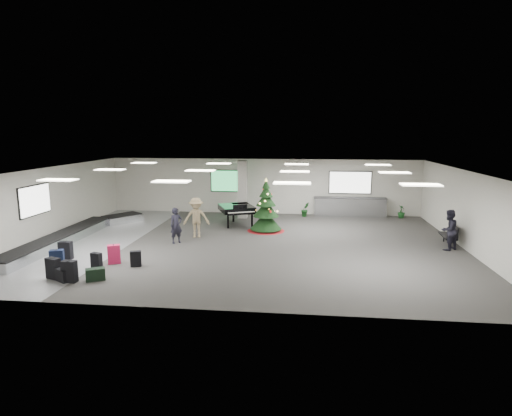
# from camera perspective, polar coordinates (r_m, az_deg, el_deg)

# --- Properties ---
(ground) EXTENTS (18.00, 18.00, 0.00)m
(ground) POSITION_cam_1_polar(r_m,az_deg,el_deg) (18.50, -1.17, -4.78)
(ground) COLOR #312F2C
(ground) RESTS_ON ground
(room_envelope) EXTENTS (18.02, 14.02, 3.21)m
(room_envelope) POSITION_cam_1_polar(r_m,az_deg,el_deg) (18.75, -2.08, 2.68)
(room_envelope) COLOR beige
(room_envelope) RESTS_ON ground
(baggage_carousel) EXTENTS (2.28, 9.71, 0.43)m
(baggage_carousel) POSITION_cam_1_polar(r_m,az_deg,el_deg) (20.88, -23.09, -3.27)
(baggage_carousel) COLOR silver
(baggage_carousel) RESTS_ON ground
(service_counter) EXTENTS (4.05, 0.65, 1.08)m
(service_counter) POSITION_cam_1_polar(r_m,az_deg,el_deg) (24.87, 12.39, 0.16)
(service_counter) COLOR silver
(service_counter) RESTS_ON ground
(suitcase_0) EXTENTS (0.47, 0.27, 0.73)m
(suitcase_0) POSITION_cam_1_polar(r_m,az_deg,el_deg) (15.08, -23.61, -7.76)
(suitcase_0) COLOR black
(suitcase_0) RESTS_ON ground
(suitcase_1) EXTENTS (0.42, 0.30, 0.60)m
(suitcase_1) POSITION_cam_1_polar(r_m,az_deg,el_deg) (16.13, -20.50, -6.63)
(suitcase_1) COLOR black
(suitcase_1) RESTS_ON ground
(pink_suitcase) EXTENTS (0.51, 0.43, 0.72)m
(pink_suitcase) POSITION_cam_1_polar(r_m,az_deg,el_deg) (16.54, -18.41, -5.87)
(pink_suitcase) COLOR #D71C4E
(pink_suitcase) RESTS_ON ground
(suitcase_3) EXTENTS (0.42, 0.31, 0.58)m
(suitcase_3) POSITION_cam_1_polar(r_m,az_deg,el_deg) (16.00, -15.73, -6.53)
(suitcase_3) COLOR black
(suitcase_3) RESTS_ON ground
(navy_suitcase) EXTENTS (0.51, 0.40, 0.72)m
(navy_suitcase) POSITION_cam_1_polar(r_m,az_deg,el_deg) (16.62, -24.99, -6.25)
(navy_suitcase) COLOR black
(navy_suitcase) RESTS_ON ground
(suitcase_5) EXTENTS (0.53, 0.40, 0.72)m
(suitcase_5) POSITION_cam_1_polar(r_m,az_deg,el_deg) (15.63, -25.41, -7.29)
(suitcase_5) COLOR black
(suitcase_5) RESTS_ON ground
(green_duffel) EXTENTS (0.67, 0.55, 0.42)m
(green_duffel) POSITION_cam_1_polar(r_m,az_deg,el_deg) (14.99, -20.62, -8.28)
(green_duffel) COLOR black
(green_duffel) RESTS_ON ground
(suitcase_8) EXTENTS (0.48, 0.28, 0.72)m
(suitcase_8) POSITION_cam_1_polar(r_m,az_deg,el_deg) (17.73, -24.03, -5.19)
(suitcase_8) COLOR black
(suitcase_8) RESTS_ON ground
(black_duffel) EXTENTS (0.72, 0.63, 0.44)m
(black_duffel) POSITION_cam_1_polar(r_m,az_deg,el_deg) (15.35, -24.32, -8.08)
(black_duffel) COLOR black
(black_duffel) RESTS_ON ground
(christmas_tree) EXTENTS (1.82, 1.82, 2.60)m
(christmas_tree) POSITION_cam_1_polar(r_m,az_deg,el_deg) (20.67, 1.34, -0.65)
(christmas_tree) COLOR maroon
(christmas_tree) RESTS_ON ground
(grand_piano) EXTENTS (2.24, 2.50, 1.17)m
(grand_piano) POSITION_cam_1_polar(r_m,az_deg,el_deg) (22.04, -2.57, -0.12)
(grand_piano) COLOR black
(grand_piano) RESTS_ON ground
(bench) EXTENTS (0.58, 1.45, 0.90)m
(bench) POSITION_cam_1_polar(r_m,az_deg,el_deg) (19.95, 24.47, -3.10)
(bench) COLOR black
(bench) RESTS_ON ground
(traveler_a) EXTENTS (0.67, 0.66, 1.55)m
(traveler_a) POSITION_cam_1_polar(r_m,az_deg,el_deg) (18.75, -10.59, -2.31)
(traveler_a) COLOR black
(traveler_a) RESTS_ON ground
(traveler_b) EXTENTS (1.28, 0.88, 1.82)m
(traveler_b) POSITION_cam_1_polar(r_m,az_deg,el_deg) (19.62, -7.96, -1.28)
(traveler_b) COLOR #99835E
(traveler_b) RESTS_ON ground
(traveler_bench) EXTENTS (1.03, 1.00, 1.67)m
(traveler_bench) POSITION_cam_1_polar(r_m,az_deg,el_deg) (19.02, 24.30, -2.69)
(traveler_bench) COLOR black
(traveler_bench) RESTS_ON ground
(potted_plant_left) EXTENTS (0.57, 0.53, 0.82)m
(potted_plant_left) POSITION_cam_1_polar(r_m,az_deg,el_deg) (24.39, 6.58, -0.19)
(potted_plant_left) COLOR #15431D
(potted_plant_left) RESTS_ON ground
(potted_plant_right) EXTENTS (0.51, 0.51, 0.72)m
(potted_plant_right) POSITION_cam_1_polar(r_m,az_deg,el_deg) (25.21, 18.82, -0.45)
(potted_plant_right) COLOR #15431D
(potted_plant_right) RESTS_ON ground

